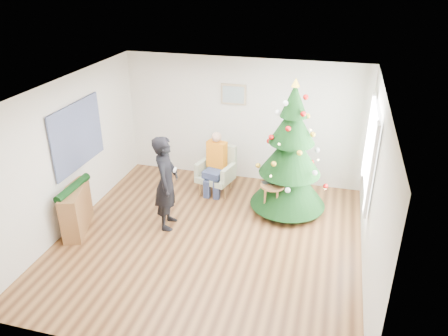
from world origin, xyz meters
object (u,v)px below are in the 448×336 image
(christmas_tree, at_px, (291,155))
(console, at_px, (76,209))
(armchair, at_px, (217,175))
(stool, at_px, (272,200))
(standing_man, at_px, (166,183))

(christmas_tree, distance_m, console, 3.90)
(console, bearing_deg, armchair, 26.90)
(stool, xyz_separation_m, armchair, (-1.24, 0.69, 0.02))
(christmas_tree, xyz_separation_m, stool, (-0.26, -0.30, -0.81))
(stool, distance_m, standing_man, 1.96)
(standing_man, bearing_deg, stool, -74.19)
(stool, bearing_deg, standing_man, -155.53)
(armchair, distance_m, standing_man, 1.63)
(stool, distance_m, console, 3.47)
(stool, relative_size, standing_man, 0.38)
(christmas_tree, distance_m, standing_man, 2.27)
(armchair, relative_size, console, 0.96)
(stool, height_order, console, console)
(stool, bearing_deg, console, -157.83)
(christmas_tree, relative_size, stool, 3.87)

